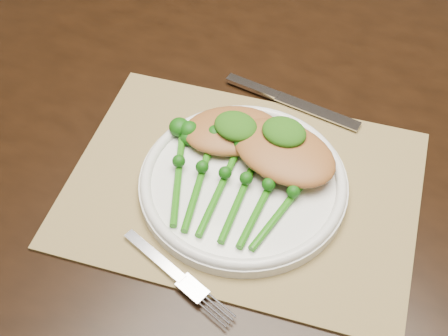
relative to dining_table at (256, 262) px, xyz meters
The scene contains 11 objects.
floor 0.40m from the dining_table, behind, with size 4.00×4.00×0.00m, color #56371D.
dining_table is the anchor object (origin of this frame).
placemat 0.39m from the dining_table, 74.96° to the right, with size 0.44×0.32×0.00m, color olive.
dinner_plate 0.41m from the dining_table, 74.78° to the right, with size 0.26×0.26×0.02m.
knife 0.38m from the dining_table, 98.37° to the left, with size 0.21×0.02×0.01m.
fork 0.47m from the dining_table, 80.69° to the right, with size 0.17×0.05×0.01m.
chicken_fillet_left 0.41m from the dining_table, 106.88° to the right, with size 0.13×0.09×0.03m, color #A0622E.
chicken_fillet_right 0.42m from the dining_table, 47.28° to the right, with size 0.14×0.10×0.03m, color #A0622E.
pesto_dollop_left 0.43m from the dining_table, 99.45° to the right, with size 0.06×0.05×0.02m, color #154109.
pesto_dollop_right 0.43m from the dining_table, 44.27° to the right, with size 0.06×0.05×0.02m, color #154109.
broccolini_bundle 0.42m from the dining_table, 78.54° to the right, with size 0.20×0.21×0.04m.
Camera 1 is at (0.40, -0.56, 1.38)m, focal length 50.00 mm.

